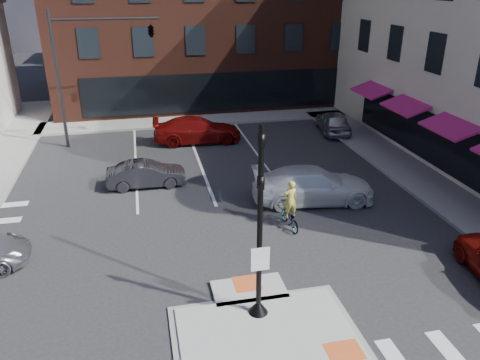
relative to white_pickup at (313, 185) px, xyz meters
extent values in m
plane|color=#28282B|center=(-4.46, -7.62, -0.81)|extent=(120.00, 120.00, 0.00)
cube|color=gray|center=(-4.46, -8.12, -0.78)|extent=(5.40, 3.60, 0.06)
cube|color=#A8A8A3|center=(-4.46, -8.12, -0.75)|extent=(5.00, 3.20, 0.12)
cube|color=#A8A8A3|center=(-4.46, -6.02, -0.75)|extent=(2.40, 1.40, 0.12)
cube|color=#E35D28|center=(-2.56, -9.32, -0.69)|extent=(1.00, 0.80, 0.01)
cube|color=#E35D28|center=(-4.46, -5.72, -0.69)|extent=(0.90, 0.90, 0.01)
cube|color=gray|center=(-15.46, 12.38, -0.73)|extent=(3.00, 20.00, 0.15)
cube|color=gray|center=(6.34, 2.38, -0.73)|extent=(3.00, 24.00, 0.15)
cube|color=gray|center=(-1.46, 14.38, -0.73)|extent=(26.00, 3.00, 0.15)
cube|color=#4C2217|center=(-1.46, 24.38, 6.69)|extent=(24.00, 18.00, 15.00)
cube|color=black|center=(-1.46, 15.38, 0.99)|extent=(20.00, 0.12, 2.80)
cube|color=black|center=(7.54, 2.38, 0.89)|extent=(0.12, 16.00, 2.60)
cube|color=#D81C7B|center=(6.84, 2.38, 2.24)|extent=(1.46, 3.00, 0.58)
cube|color=#D81C7B|center=(6.84, 8.38, 2.24)|extent=(1.46, 3.00, 0.58)
cube|color=slate|center=(-8.46, 44.38, 4.19)|extent=(10.00, 12.00, 10.00)
cube|color=brown|center=(4.54, 46.38, 5.19)|extent=(12.00, 12.00, 12.00)
cone|color=black|center=(-4.46, -7.22, -0.46)|extent=(0.60, 0.60, 0.45)
cylinder|color=black|center=(-4.46, -7.22, 2.39)|extent=(0.16, 0.16, 5.80)
cube|color=white|center=(-4.46, -7.34, 1.29)|extent=(0.55, 0.04, 0.75)
imported|color=black|center=(-4.46, -7.22, 4.49)|extent=(0.18, 0.22, 1.10)
imported|color=black|center=(-4.46, -7.22, 3.29)|extent=(0.18, 0.22, 1.10)
cylinder|color=black|center=(-11.96, 10.38, 3.19)|extent=(0.20, 0.20, 8.00)
cylinder|color=black|center=(-8.96, 10.38, 6.59)|extent=(6.00, 0.14, 0.14)
imported|color=black|center=(-6.46, 10.38, 5.99)|extent=(0.48, 2.24, 0.90)
imported|color=white|center=(0.00, 0.00, 0.00)|extent=(5.81, 2.92, 1.62)
imported|color=#27272C|center=(-7.43, 3.38, -0.18)|extent=(3.85, 1.36, 1.27)
imported|color=#A8A9AF|center=(5.04, 9.70, -0.08)|extent=(2.40, 4.48, 1.45)
imported|color=maroon|center=(-4.07, 9.63, -0.02)|extent=(5.56, 2.53, 1.58)
imported|color=#3F3F44|center=(-1.81, -2.13, -0.38)|extent=(0.73, 1.68, 0.86)
imported|color=gold|center=(-1.81, -2.13, 0.46)|extent=(0.64, 0.45, 1.64)
camera|label=1|loc=(-7.47, -18.36, 8.73)|focal=35.00mm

